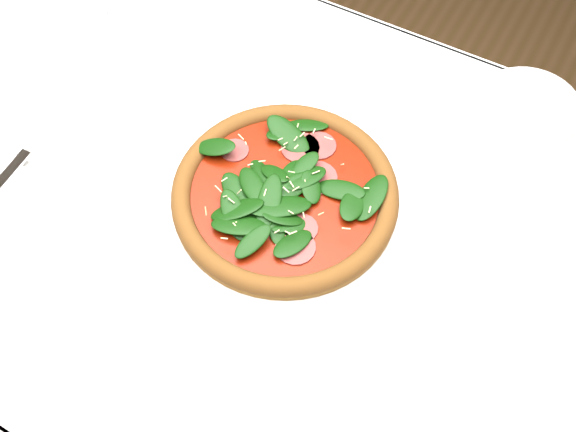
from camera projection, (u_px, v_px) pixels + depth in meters
The scene contains 7 objects.
ground at pixel (259, 369), 1.51m from camera, with size 6.00×6.00×0.00m, color brown.
dining_table at pixel (242, 228), 0.96m from camera, with size 1.21×0.81×0.75m.
plate at pixel (285, 200), 0.86m from camera, with size 0.35×0.35×0.01m.
pizza at pixel (285, 192), 0.84m from camera, with size 0.39×0.39×0.04m.
napkin at pixel (1, 188), 0.87m from camera, with size 0.17×0.08×0.01m, color white.
fork at pixel (12, 169), 0.88m from camera, with size 0.03×0.16×0.00m.
saucer_far at pixel (531, 105), 0.95m from camera, with size 0.15×0.15×0.01m.
Camera 1 is at (0.30, -0.39, 1.48)m, focal length 40.00 mm.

